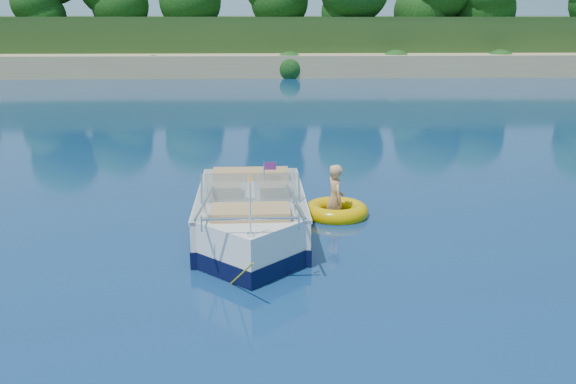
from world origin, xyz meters
The scene contains 5 objects.
ground centered at (0.00, 0.00, 0.00)m, with size 160.00×160.00×0.00m, color #0A2548.
shoreline centered at (0.00, 63.77, 0.98)m, with size 170.00×59.00×6.00m.
motorboat centered at (-0.67, 2.05, 0.37)m, with size 2.13×5.76×1.92m.
tow_tube centered at (1.11, 3.45, 0.10)m, with size 1.79×1.79×0.37m.
boy centered at (1.09, 3.52, 0.00)m, with size 0.58×0.38×1.60m, color tan.
Camera 1 is at (-0.41, -9.60, 4.15)m, focal length 40.00 mm.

